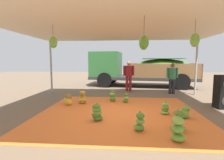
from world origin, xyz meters
TOP-DOWN VIEW (x-y plane):
  - ground_plane at (0.00, 3.00)m, footprint 40.00×40.00m
  - tarp_orange at (0.00, 0.00)m, footprint 5.30×4.88m
  - tent_canopy at (0.00, -0.10)m, footprint 8.00×7.00m
  - banana_bunch_0 at (0.55, -1.47)m, footprint 0.33×0.35m
  - banana_bunch_1 at (-2.05, 0.84)m, footprint 0.40×0.40m
  - banana_bunch_2 at (0.24, 1.41)m, footprint 0.32×0.31m
  - banana_bunch_3 at (-1.55, 1.14)m, footprint 0.39×0.39m
  - banana_bunch_4 at (1.32, -1.98)m, footprint 0.42×0.42m
  - banana_bunch_5 at (1.50, -0.09)m, footprint 0.32×0.32m
  - banana_bunch_6 at (-0.34, 1.58)m, footprint 0.34×0.37m
  - banana_bunch_7 at (1.52, -1.38)m, footprint 0.47×0.47m
  - banana_bunch_8 at (2.00, -0.44)m, footprint 0.39×0.39m
  - banana_bunch_9 at (-0.62, -0.85)m, footprint 0.40×0.38m
  - cargo_truck_main at (1.18, 6.41)m, footprint 7.40×3.31m
  - worker_0 at (2.70, 3.58)m, footprint 0.60×0.37m
  - worker_1 at (0.41, 4.21)m, footprint 0.64×0.39m
  - speaker_stack at (3.82, 0.82)m, footprint 0.62×0.49m

SIDE VIEW (x-z plane):
  - ground_plane at x=0.00m, z-range 0.00..0.00m
  - tarp_orange at x=0.00m, z-range 0.00..0.01m
  - banana_bunch_8 at x=2.00m, z-range -0.03..0.41m
  - banana_bunch_5 at x=1.50m, z-range -0.03..0.42m
  - banana_bunch_2 at x=0.24m, z-range -0.03..0.43m
  - banana_bunch_0 at x=0.55m, z-range -0.03..0.47m
  - banana_bunch_1 at x=-2.05m, z-range -0.02..0.47m
  - banana_bunch_6 at x=-0.34m, z-range -0.03..0.49m
  - banana_bunch_7 at x=1.52m, z-range -0.04..0.51m
  - banana_bunch_9 at x=-0.62m, z-range -0.03..0.50m
  - banana_bunch_3 at x=-1.55m, z-range -0.04..0.54m
  - banana_bunch_4 at x=1.32m, z-range -0.03..0.54m
  - speaker_stack at x=3.82m, z-range 0.00..1.24m
  - worker_0 at x=2.70m, z-range 0.14..1.78m
  - worker_1 at x=0.41m, z-range 0.15..1.90m
  - cargo_truck_main at x=1.18m, z-range 0.04..2.44m
  - tent_canopy at x=0.00m, z-range 1.36..4.25m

